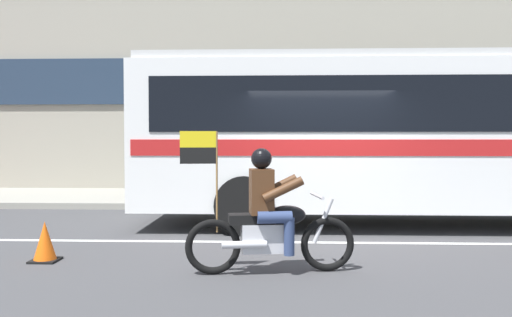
% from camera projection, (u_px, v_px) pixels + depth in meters
% --- Properties ---
extents(ground_plane, '(60.00, 60.00, 0.00)m').
position_uv_depth(ground_plane, '(320.00, 236.00, 9.13)').
color(ground_plane, '#3D3D3F').
extents(sidewalk_curb, '(28.00, 3.80, 0.15)m').
position_uv_depth(sidewalk_curb, '(305.00, 198.00, 14.22)').
color(sidewalk_curb, gray).
rests_on(sidewalk_curb, ground_plane).
extents(lane_center_stripe, '(26.60, 0.14, 0.01)m').
position_uv_depth(lane_center_stripe, '(323.00, 242.00, 8.54)').
color(lane_center_stripe, silver).
rests_on(lane_center_stripe, ground_plane).
extents(office_building_facade, '(28.00, 0.89, 9.83)m').
position_uv_depth(office_building_facade, '(301.00, 34.00, 16.33)').
color(office_building_facade, gray).
rests_on(office_building_facade, ground_plane).
extents(transit_bus, '(10.92, 2.63, 3.22)m').
position_uv_depth(transit_bus, '(423.00, 128.00, 10.17)').
color(transit_bus, white).
rests_on(transit_bus, ground_plane).
extents(motorcycle_with_rider, '(2.18, 0.71, 1.78)m').
position_uv_depth(motorcycle_with_rider, '(269.00, 220.00, 6.59)').
color(motorcycle_with_rider, black).
rests_on(motorcycle_with_rider, ground_plane).
extents(traffic_cone, '(0.36, 0.36, 0.55)m').
position_uv_depth(traffic_cone, '(45.00, 243.00, 7.22)').
color(traffic_cone, '#EA590F').
rests_on(traffic_cone, ground_plane).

